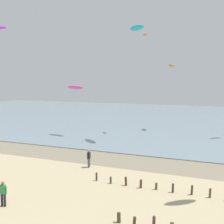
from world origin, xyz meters
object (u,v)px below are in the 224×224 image
at_px(kite_aloft_3, 75,87).
at_px(kite_aloft_6, 146,34).
at_px(kite_aloft_1, 137,28).
at_px(person_left_flank, 3,193).
at_px(kite_aloft_0, 171,65).
at_px(person_trailing_behind, 89,158).

xyz_separation_m(kite_aloft_3, kite_aloft_6, (9.12, 5.96, 8.12)).
height_order(kite_aloft_1, kite_aloft_6, kite_aloft_6).
relative_size(person_left_flank, kite_aloft_0, 0.66).
distance_m(person_left_flank, kite_aloft_0, 35.96).
bearing_deg(kite_aloft_3, kite_aloft_0, 55.83).
bearing_deg(kite_aloft_1, person_trailing_behind, -48.17).
bearing_deg(kite_aloft_6, person_left_flank, 141.70).
distance_m(person_left_flank, kite_aloft_3, 25.96).
relative_size(kite_aloft_0, kite_aloft_6, 1.40).
distance_m(person_left_flank, kite_aloft_1, 27.34).
bearing_deg(kite_aloft_3, kite_aloft_1, 11.62).
xyz_separation_m(kite_aloft_0, kite_aloft_3, (-12.33, -10.47, -3.52)).
bearing_deg(kite_aloft_3, person_trailing_behind, -40.47).
bearing_deg(person_left_flank, kite_aloft_0, 82.94).
xyz_separation_m(person_left_flank, kite_aloft_1, (1.75, 23.14, 14.45)).
height_order(person_trailing_behind, kite_aloft_0, kite_aloft_0).
height_order(kite_aloft_0, kite_aloft_3, kite_aloft_0).
height_order(person_left_flank, kite_aloft_1, kite_aloft_1).
xyz_separation_m(kite_aloft_0, kite_aloft_1, (-2.50, -11.13, 4.43)).
height_order(person_left_flank, kite_aloft_3, kite_aloft_3).
distance_m(person_trailing_behind, kite_aloft_1, 19.53).
distance_m(person_left_flank, person_trailing_behind, 10.09).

